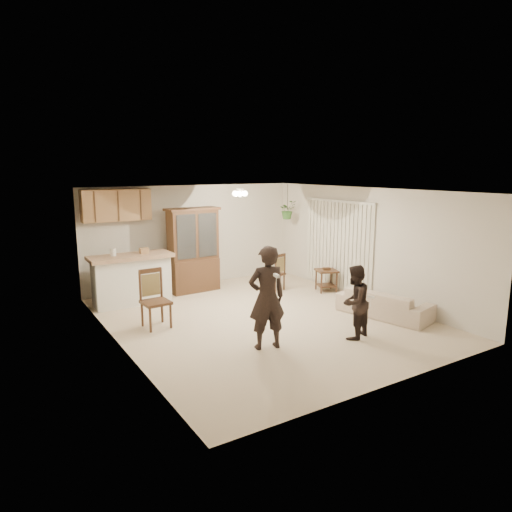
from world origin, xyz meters
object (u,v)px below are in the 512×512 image
chair_hutch_left (209,275)px  chair_bar (156,311)px  sofa (384,299)px  side_table (326,280)px  adult (267,295)px  china_hutch (193,251)px  chair_hutch_right (274,280)px  child (354,301)px

chair_hutch_left → chair_bar: bearing=-109.9°
sofa → side_table: 2.08m
adult → chair_hutch_left: bearing=-90.9°
side_table → chair_hutch_left: (-2.20, 1.87, 0.04)m
sofa → side_table: (0.27, 2.06, -0.09)m
china_hutch → chair_hutch_left: (0.48, 0.17, -0.68)m
sofa → adult: size_ratio=1.04×
chair_bar → chair_hutch_left: chair_hutch_left is taller
adult → chair_bar: bearing=-45.8°
china_hutch → chair_hutch_right: size_ratio=2.20×
child → chair_bar: bearing=-58.9°
adult → chair_hutch_left: adult is taller
child → chair_bar: child is taller
chair_hutch_left → child: bearing=-57.8°
sofa → chair_bar: chair_bar is taller
chair_hutch_left → chair_hutch_right: bearing=-19.0°
sofa → chair_bar: bearing=53.0°
side_table → adult: bearing=-145.1°
adult → chair_bar: adult is taller
adult → side_table: 3.88m
child → china_hutch: (-1.06, 4.31, 0.31)m
adult → china_hutch: bearing=-84.6°
sofa → china_hutch: china_hutch is taller
child → chair_hutch_right: 3.43m
chair_hutch_left → adult: bearing=-78.2°
sofa → chair_hutch_left: size_ratio=1.71×
chair_hutch_left → chair_hutch_right: (1.19, -1.14, -0.05)m
sofa → adult: (-2.87, -0.13, 0.53)m
china_hutch → chair_bar: 2.67m
side_table → chair_hutch_left: 2.89m
side_table → chair_hutch_right: 1.24m
china_hutch → chair_hutch_right: china_hutch is taller
china_hutch → chair_bar: size_ratio=1.85×
chair_bar → chair_hutch_left: bearing=42.4°
adult → chair_hutch_right: adult is taller
china_hutch → chair_hutch_left: china_hutch is taller
chair_bar → chair_hutch_left: 3.03m
child → chair_hutch_left: (-0.58, 4.49, -0.37)m
china_hutch → adult: bearing=-99.4°
adult → china_hutch: size_ratio=0.90×
child → sofa: bearing=-176.1°
chair_hutch_right → child: bearing=63.1°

